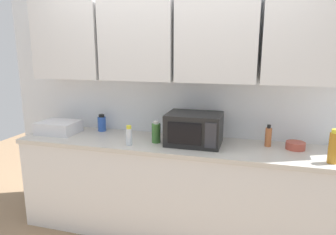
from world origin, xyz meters
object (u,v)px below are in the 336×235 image
Objects in this scene: bottle_blue_cleaner at (102,123)px; bowl_ceramic_small at (295,146)px; dish_rack at (59,127)px; microwave at (194,129)px; bottle_green_oil at (156,133)px; bottle_amber_vinegar at (334,147)px; bottle_spice_jar at (268,137)px; bottle_clear_tall at (129,136)px.

bottle_blue_cleaner reaches higher than bowl_ceramic_small.
dish_rack is at bearing -152.97° from bottle_blue_cleaner.
bottle_green_oil is (-0.34, -0.05, -0.05)m from microwave.
dish_rack is at bearing 175.94° from bottle_amber_vinegar.
bottle_amber_vinegar reaches higher than bottle_green_oil.
microwave reaches higher than bowl_ceramic_small.
bottle_blue_cleaner is at bearing 160.97° from bottle_green_oil.
dish_rack is 1.05m from bottle_green_oil.
microwave is 0.87m from bowl_ceramic_small.
dish_rack is 1.97× the size of bottle_spice_jar.
bottle_green_oil is 1.25× the size of bowl_ceramic_small.
bottle_amber_vinegar is at bearing -51.31° from bowl_ceramic_small.
microwave is at bearing -174.00° from bowl_ceramic_small.
bottle_green_oil is at bearing -19.03° from bottle_blue_cleaner.
bottle_clear_tall is 1.13× the size of bowl_ceramic_small.
dish_rack is 1.90× the size of bottle_green_oil.
microwave is 0.65m from bottle_spice_jar.
bottle_green_oil is (-1.42, 0.14, -0.03)m from bottle_amber_vinegar.
bottle_green_oil is at bearing -170.73° from bottle_spice_jar.
bottle_spice_jar is at bearing 3.47° from dish_rack.
bottle_amber_vinegar is (1.63, 0.00, 0.04)m from bottle_clear_tall.
bowl_ceramic_small is (1.20, 0.14, -0.06)m from bottle_green_oil.
dish_rack is 2.12× the size of bottle_clear_tall.
bottle_blue_cleaner is 2.13m from bottle_amber_vinegar.
microwave reaches higher than bottle_green_oil.
dish_rack is at bearing 168.07° from bottle_clear_tall.
dish_rack is 0.43m from bottle_blue_cleaner.
bottle_clear_tall reaches higher than bowl_ceramic_small.
bottle_clear_tall is (0.47, -0.37, 0.00)m from bottle_blue_cleaner.
bottle_spice_jar is 0.96× the size of bottle_green_oil.
bottle_clear_tall is 1.63m from bottle_amber_vinegar.
bottle_clear_tall is 0.69× the size of bottle_amber_vinegar.
bottle_blue_cleaner is (0.38, 0.19, 0.02)m from dish_rack.
bottle_amber_vinegar is 1.43m from bottle_green_oil.
bottle_blue_cleaner is at bearing 177.17° from bowl_ceramic_small.
dish_rack is at bearing 178.02° from bottle_green_oil.
bottle_green_oil reaches higher than dish_rack.
bottle_spice_jar is at bearing 9.90° from microwave.
microwave reaches higher than bottle_blue_cleaner.
bowl_ceramic_small is at bearing 6.60° from bottle_green_oil.
bottle_amber_vinegar is at bearing 0.12° from bottle_clear_tall.
bottle_blue_cleaner is 1.87m from bowl_ceramic_small.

